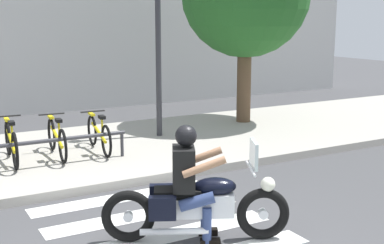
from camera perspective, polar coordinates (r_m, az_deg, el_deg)
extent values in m
cube|color=#A8A399|center=(10.31, -14.56, -3.68)|extent=(24.00, 4.40, 0.15)
cube|color=white|center=(6.71, -2.41, -12.19)|extent=(2.80, 0.40, 0.01)
cube|color=white|center=(7.38, -5.26, -9.98)|extent=(2.80, 0.40, 0.01)
cube|color=white|center=(8.08, -7.59, -8.13)|extent=(2.80, 0.40, 0.01)
torus|color=black|center=(6.55, 7.74, -9.87)|extent=(0.64, 0.39, 0.65)
cylinder|color=silver|center=(6.55, 7.74, -9.87)|extent=(0.15, 0.14, 0.12)
torus|color=black|center=(6.46, -6.95, -10.16)|extent=(0.64, 0.39, 0.65)
cylinder|color=silver|center=(6.46, -6.95, -10.16)|extent=(0.15, 0.14, 0.12)
cube|color=silver|center=(6.40, 0.45, -8.93)|extent=(0.93, 0.65, 0.28)
ellipsoid|color=black|center=(6.35, 2.50, -7.02)|extent=(0.59, 0.48, 0.22)
cube|color=black|center=(6.34, -1.60, -7.69)|extent=(0.63, 0.50, 0.10)
cube|color=black|center=(6.58, -3.23, -7.99)|extent=(0.34, 0.25, 0.28)
cube|color=black|center=(6.17, -3.24, -9.34)|extent=(0.34, 0.25, 0.28)
cylinder|color=silver|center=(6.33, 6.41, -5.07)|extent=(0.30, 0.57, 0.03)
sphere|color=white|center=(6.43, 8.27, -6.73)|extent=(0.18, 0.18, 0.18)
cube|color=silver|center=(6.29, 6.74, -3.49)|extent=(0.21, 0.38, 0.32)
cylinder|color=silver|center=(6.32, -1.96, -11.83)|extent=(0.76, 0.43, 0.08)
cube|color=black|center=(6.25, -0.92, -5.08)|extent=(0.41, 0.47, 0.52)
sphere|color=black|center=(6.15, -0.66, -1.50)|extent=(0.26, 0.26, 0.26)
cylinder|color=#9E7051|center=(6.45, 1.05, -3.84)|extent=(0.51, 0.31, 0.26)
cylinder|color=#9E7051|center=(6.03, 1.34, -4.93)|extent=(0.51, 0.31, 0.26)
cylinder|color=navy|center=(6.52, 0.37, -7.70)|extent=(0.46, 0.32, 0.24)
cylinder|color=navy|center=(6.64, 1.41, -10.27)|extent=(0.11, 0.11, 0.48)
cube|color=black|center=(6.72, 1.75, -11.84)|extent=(0.26, 0.20, 0.08)
cylinder|color=navy|center=(6.22, 0.54, -8.66)|extent=(0.46, 0.32, 0.24)
cylinder|color=navy|center=(6.34, 1.64, -11.34)|extent=(0.11, 0.11, 0.48)
cube|color=black|center=(6.43, 1.99, -12.96)|extent=(0.26, 0.20, 0.08)
torus|color=black|center=(10.29, -19.39, -1.66)|extent=(0.10, 0.65, 0.65)
torus|color=black|center=(9.26, -18.71, -3.02)|extent=(0.10, 0.65, 0.65)
cylinder|color=gold|center=(9.76, -19.09, -1.93)|extent=(0.13, 0.95, 0.26)
cylinder|color=gold|center=(9.46, -18.98, -1.29)|extent=(0.04, 0.04, 0.40)
cube|color=black|center=(9.42, -19.06, -0.11)|extent=(0.11, 0.21, 0.06)
cylinder|color=black|center=(10.10, -19.49, 0.60)|extent=(0.48, 0.07, 0.03)
cube|color=gold|center=(10.22, -19.52, 0.26)|extent=(0.10, 0.29, 0.04)
torus|color=black|center=(10.45, -15.03, -1.29)|extent=(0.10, 0.62, 0.62)
torus|color=black|center=(9.44, -13.89, -2.57)|extent=(0.10, 0.62, 0.62)
cylinder|color=gold|center=(9.93, -14.51, -1.54)|extent=(0.13, 0.94, 0.26)
cylinder|color=gold|center=(9.64, -14.26, -0.94)|extent=(0.04, 0.04, 0.38)
cube|color=black|center=(9.60, -14.32, 0.17)|extent=(0.11, 0.21, 0.06)
cylinder|color=black|center=(10.26, -15.04, 0.84)|extent=(0.48, 0.07, 0.03)
cube|color=gold|center=(10.38, -15.13, 0.53)|extent=(0.10, 0.29, 0.04)
torus|color=black|center=(10.65, -10.82, -0.90)|extent=(0.09, 0.61, 0.61)
torus|color=black|center=(9.68, -9.30, -2.08)|extent=(0.09, 0.61, 0.61)
cylinder|color=gold|center=(10.15, -10.11, -1.12)|extent=(0.13, 0.92, 0.25)
cylinder|color=gold|center=(9.88, -9.75, -0.53)|extent=(0.04, 0.04, 0.37)
cube|color=black|center=(9.84, -9.79, 0.53)|extent=(0.11, 0.21, 0.06)
cylinder|color=black|center=(10.48, -10.76, 1.15)|extent=(0.48, 0.07, 0.03)
cube|color=gold|center=(10.59, -10.88, 0.85)|extent=(0.10, 0.29, 0.04)
cylinder|color=#333338|center=(9.77, -7.62, -2.43)|extent=(0.06, 0.06, 0.45)
cylinder|color=#2D2D33|center=(11.19, -3.68, 7.55)|extent=(0.12, 0.12, 3.89)
cylinder|color=brown|center=(12.87, 5.67, 4.18)|extent=(0.34, 0.34, 2.18)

